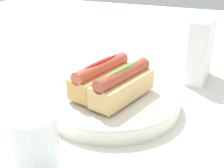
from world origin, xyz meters
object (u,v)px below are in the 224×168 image
Objects in this scene: hotdog_back at (123,84)px; water_glass at (35,147)px; napkin_box at (201,50)px; hotdog_front at (102,77)px; serving_bowl at (112,100)px.

hotdog_back reaches higher than water_glass.
water_glass is 0.60× the size of napkin_box.
napkin_box is (-0.21, 0.16, 0.02)m from hotdog_front.
hotdog_front is at bearing -35.18° from napkin_box.
napkin_box is (-0.44, 0.15, 0.04)m from water_glass.
hotdog_back is at bearing 73.29° from serving_bowl.
napkin_box reaches higher than serving_bowl.
hotdog_front is at bearing -106.71° from serving_bowl.
water_glass is 0.46m from napkin_box.
water_glass reaches higher than serving_bowl.
water_glass is (0.22, -0.02, 0.02)m from serving_bowl.
hotdog_back is at bearing 167.35° from water_glass.
hotdog_back is (0.01, 0.03, 0.04)m from serving_bowl.
serving_bowl is 0.26m from napkin_box.
hotdog_back reaches higher than serving_bowl.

